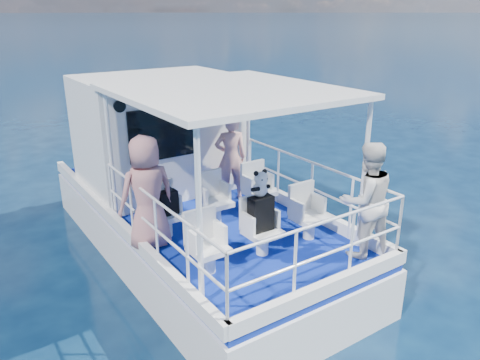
% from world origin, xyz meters
% --- Properties ---
extents(ground, '(2000.00, 2000.00, 0.00)m').
position_xyz_m(ground, '(0.00, 0.00, 0.00)').
color(ground, '#071A34').
rests_on(ground, ground).
extents(hull, '(3.00, 7.00, 1.60)m').
position_xyz_m(hull, '(0.00, 1.00, 0.00)').
color(hull, white).
rests_on(hull, ground).
extents(deck, '(2.90, 6.90, 0.10)m').
position_xyz_m(deck, '(0.00, 1.00, 0.85)').
color(deck, navy).
rests_on(deck, hull).
extents(cabin, '(2.85, 2.00, 2.20)m').
position_xyz_m(cabin, '(0.00, 2.30, 2.00)').
color(cabin, white).
rests_on(cabin, deck).
extents(canopy, '(3.00, 3.20, 0.08)m').
position_xyz_m(canopy, '(0.00, -0.20, 3.14)').
color(canopy, white).
rests_on(canopy, cabin).
extents(canopy_posts, '(2.77, 2.97, 2.20)m').
position_xyz_m(canopy_posts, '(0.00, -0.25, 2.00)').
color(canopy_posts, white).
rests_on(canopy_posts, deck).
extents(railings, '(2.84, 3.59, 1.00)m').
position_xyz_m(railings, '(0.00, -0.58, 1.40)').
color(railings, white).
rests_on(railings, deck).
extents(seat_port_fwd, '(0.48, 0.46, 0.38)m').
position_xyz_m(seat_port_fwd, '(-0.90, 0.20, 1.09)').
color(seat_port_fwd, white).
rests_on(seat_port_fwd, deck).
extents(seat_center_fwd, '(0.48, 0.46, 0.38)m').
position_xyz_m(seat_center_fwd, '(0.00, 0.20, 1.09)').
color(seat_center_fwd, white).
rests_on(seat_center_fwd, deck).
extents(seat_stbd_fwd, '(0.48, 0.46, 0.38)m').
position_xyz_m(seat_stbd_fwd, '(0.90, 0.20, 1.09)').
color(seat_stbd_fwd, white).
rests_on(seat_stbd_fwd, deck).
extents(seat_port_aft, '(0.48, 0.46, 0.38)m').
position_xyz_m(seat_port_aft, '(-0.90, -1.10, 1.09)').
color(seat_port_aft, white).
rests_on(seat_port_aft, deck).
extents(seat_center_aft, '(0.48, 0.46, 0.38)m').
position_xyz_m(seat_center_aft, '(0.00, -1.10, 1.09)').
color(seat_center_aft, white).
rests_on(seat_center_aft, deck).
extents(seat_stbd_aft, '(0.48, 0.46, 0.38)m').
position_xyz_m(seat_stbd_aft, '(0.90, -1.10, 1.09)').
color(seat_stbd_aft, white).
rests_on(seat_stbd_aft, deck).
extents(passenger_port_fwd, '(0.65, 0.47, 1.71)m').
position_xyz_m(passenger_port_fwd, '(-1.25, 0.03, 1.75)').
color(passenger_port_fwd, tan).
rests_on(passenger_port_fwd, deck).
extents(passenger_stbd_fwd, '(0.69, 0.58, 1.61)m').
position_xyz_m(passenger_stbd_fwd, '(0.78, 0.93, 1.71)').
color(passenger_stbd_fwd, '#EBA298').
rests_on(passenger_stbd_fwd, deck).
extents(passenger_stbd_aft, '(0.95, 0.82, 1.68)m').
position_xyz_m(passenger_stbd_aft, '(1.20, -1.90, 1.74)').
color(passenger_stbd_aft, silver).
rests_on(passenger_stbd_aft, deck).
extents(backpack_port, '(0.29, 0.16, 0.38)m').
position_xyz_m(backpack_port, '(-0.87, 0.16, 1.47)').
color(backpack_port, black).
rests_on(backpack_port, seat_port_fwd).
extents(backpack_center, '(0.34, 0.19, 0.51)m').
position_xyz_m(backpack_center, '(-0.03, -1.09, 1.54)').
color(backpack_center, black).
rests_on(backpack_center, seat_center_aft).
extents(compact_camera, '(0.10, 0.06, 0.06)m').
position_xyz_m(compact_camera, '(-0.86, 0.15, 1.69)').
color(compact_camera, black).
rests_on(compact_camera, backpack_port).
extents(panda, '(0.25, 0.21, 0.38)m').
position_xyz_m(panda, '(-0.02, -1.06, 1.98)').
color(panda, silver).
rests_on(panda, backpack_center).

